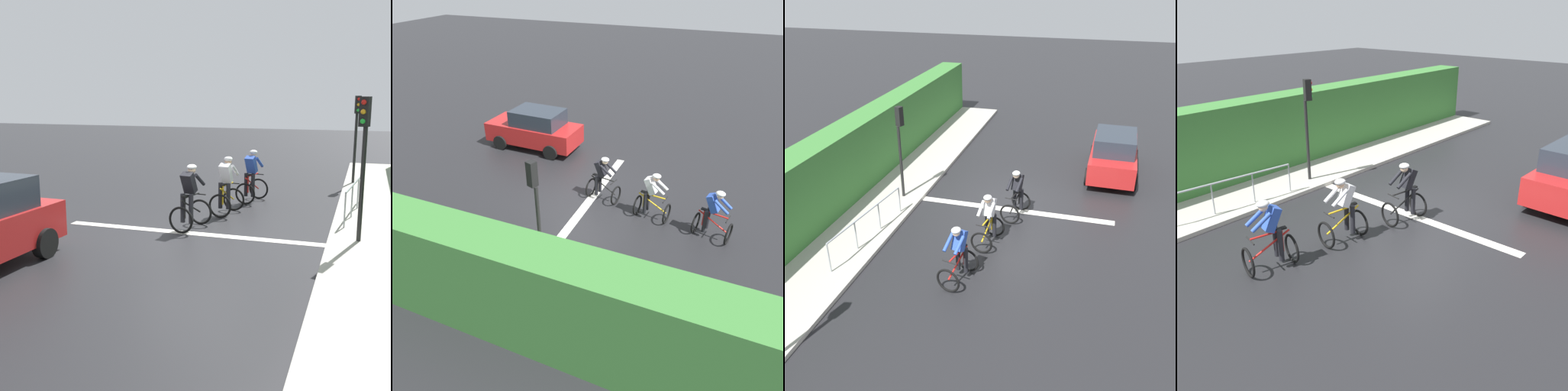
{
  "view_description": "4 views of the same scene",
  "coord_description": "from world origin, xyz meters",
  "views": [
    {
      "loc": [
        3.85,
        -11.01,
        3.38
      ],
      "look_at": [
        -0.14,
        0.78,
        0.9
      ],
      "focal_mm": 46.63,
      "sensor_mm": 36.0,
      "label": 1
    },
    {
      "loc": [
        10.51,
        4.85,
        7.31
      ],
      "look_at": [
        0.89,
        0.79,
        0.82
      ],
      "focal_mm": 35.14,
      "sensor_mm": 36.0,
      "label": 2
    },
    {
      "loc": [
        -2.77,
        14.09,
        7.57
      ],
      "look_at": [
        0.55,
        2.18,
        1.3
      ],
      "focal_mm": 42.45,
      "sensor_mm": 36.0,
      "label": 3
    },
    {
      "loc": [
        -6.66,
        9.36,
        5.3
      ],
      "look_at": [
        0.34,
        1.45,
        0.75
      ],
      "focal_mm": 39.92,
      "sensor_mm": 36.0,
      "label": 4
    }
  ],
  "objects": [
    {
      "name": "traffic_light_near_crossing",
      "position": [
        3.79,
        0.62,
        2.22
      ],
      "size": [
        0.25,
        0.3,
        3.34
      ],
      "color": "black",
      "rests_on": "ground"
    },
    {
      "name": "cyclist_lead",
      "position": [
        0.45,
        4.65,
        0.8
      ],
      "size": [
        0.9,
        1.2,
        1.66
      ],
      "color": "black",
      "rests_on": "ground"
    },
    {
      "name": "sidewalk_kerb",
      "position": [
        4.53,
        2.0,
        0.06
      ],
      "size": [
        2.8,
        25.31,
        0.12
      ],
      "primitive_type": "cube",
      "color": "#ADA89E",
      "rests_on": "ground"
    },
    {
      "name": "stone_wall_low",
      "position": [
        5.43,
        2.0,
        0.32
      ],
      "size": [
        0.44,
        25.31,
        0.64
      ],
      "primitive_type": "cube",
      "color": "gray",
      "rests_on": "ground"
    },
    {
      "name": "cyclist_mid",
      "position": [
        -0.3,
        0.84,
        0.8
      ],
      "size": [
        0.86,
        1.18,
        1.66
      ],
      "color": "black",
      "rests_on": "ground"
    },
    {
      "name": "pedestrian_railing_kerbside",
      "position": [
        3.63,
        3.58,
        0.79
      ],
      "size": [
        0.44,
        3.64,
        1.03
      ],
      "color": "#999EA3",
      "rests_on": "ground"
    },
    {
      "name": "hedge_wall",
      "position": [
        5.73,
        2.0,
        1.3
      ],
      "size": [
        1.1,
        25.31,
        2.59
      ],
      "primitive_type": "cube",
      "color": "#387533",
      "rests_on": "ground"
    },
    {
      "name": "cyclist_second",
      "position": [
        0.15,
        2.71,
        0.8
      ],
      "size": [
        0.82,
        1.16,
        1.66
      ],
      "color": "black",
      "rests_on": "ground"
    },
    {
      "name": "ground_plane",
      "position": [
        0.0,
        0.0,
        0.0
      ],
      "size": [
        80.0,
        80.0,
        0.0
      ],
      "primitive_type": "plane",
      "color": "black"
    },
    {
      "name": "road_marking_stop_line",
      "position": [
        0.0,
        0.47,
        0.0
      ],
      "size": [
        7.0,
        0.3,
        0.01
      ],
      "primitive_type": "cube",
      "color": "silver",
      "rests_on": "ground"
    }
  ]
}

